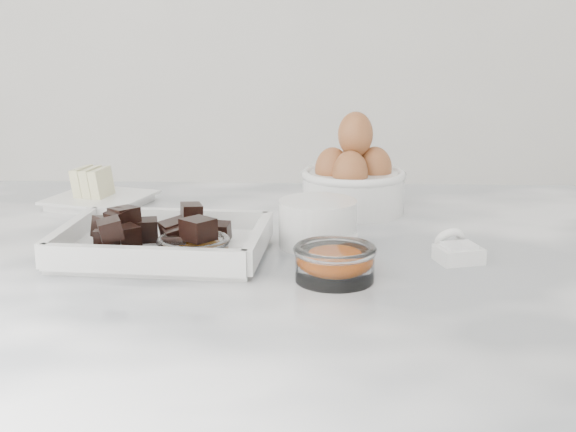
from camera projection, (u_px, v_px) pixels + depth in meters
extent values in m
cube|color=white|center=(270.00, 273.00, 0.92)|extent=(1.20, 0.80, 0.04)
cube|color=white|center=(163.00, 250.00, 0.92)|extent=(0.23, 0.18, 0.01)
cube|color=white|center=(101.00, 202.00, 1.15)|extent=(0.14, 0.14, 0.01)
cube|color=white|center=(100.00, 197.00, 1.15)|extent=(0.16, 0.16, 0.00)
cylinder|color=white|center=(318.00, 223.00, 0.95)|extent=(0.09, 0.09, 0.06)
cylinder|color=white|center=(318.00, 205.00, 0.94)|extent=(0.07, 0.07, 0.01)
cylinder|color=white|center=(353.00, 192.00, 1.11)|extent=(0.14, 0.14, 0.05)
torus|color=white|center=(353.00, 174.00, 1.10)|extent=(0.15, 0.15, 0.01)
ellipsoid|color=#955C30|center=(374.00, 169.00, 1.11)|extent=(0.05, 0.05, 0.06)
ellipsoid|color=#955C30|center=(332.00, 170.00, 1.10)|extent=(0.05, 0.05, 0.06)
ellipsoid|color=#955C30|center=(355.00, 166.00, 1.13)|extent=(0.05, 0.05, 0.06)
ellipsoid|color=#955C30|center=(351.00, 174.00, 1.07)|extent=(0.05, 0.05, 0.06)
ellipsoid|color=#955C30|center=(355.00, 134.00, 1.09)|extent=(0.05, 0.05, 0.06)
cylinder|color=white|center=(194.00, 254.00, 0.87)|extent=(0.08, 0.08, 0.03)
torus|color=white|center=(193.00, 241.00, 0.87)|extent=(0.08, 0.08, 0.01)
cylinder|color=orange|center=(194.00, 259.00, 0.87)|extent=(0.06, 0.06, 0.01)
cylinder|color=white|center=(335.00, 265.00, 0.83)|extent=(0.08, 0.08, 0.03)
torus|color=white|center=(335.00, 250.00, 0.82)|extent=(0.09, 0.09, 0.01)
ellipsoid|color=#FA5E07|center=(335.00, 264.00, 0.83)|extent=(0.05, 0.05, 0.02)
cube|color=white|center=(327.00, 239.00, 0.94)|extent=(0.07, 0.07, 0.02)
cube|color=#311A0B|center=(327.00, 229.00, 0.94)|extent=(0.05, 0.05, 0.00)
torus|color=white|center=(318.00, 223.00, 0.97)|extent=(0.05, 0.05, 0.04)
cube|color=white|center=(459.00, 254.00, 0.89)|extent=(0.06, 0.05, 0.02)
cube|color=white|center=(459.00, 245.00, 0.89)|extent=(0.04, 0.04, 0.00)
torus|color=white|center=(450.00, 239.00, 0.91)|extent=(0.04, 0.04, 0.03)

